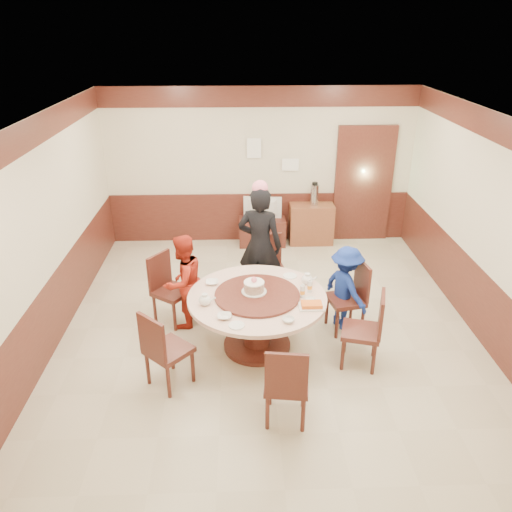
{
  "coord_description": "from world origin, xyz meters",
  "views": [
    {
      "loc": [
        -0.37,
        -5.78,
        3.8
      ],
      "look_at": [
        -0.17,
        -0.1,
        1.1
      ],
      "focal_mm": 35.0,
      "sensor_mm": 36.0,
      "label": 1
    }
  ],
  "objects_px": {
    "person_standing": "(260,245)",
    "side_cabinet": "(311,224)",
    "shrimp_platter": "(312,305)",
    "tv_stand": "(262,231)",
    "person_blue": "(346,288)",
    "television": "(262,208)",
    "banquet_table": "(257,311)",
    "person_red": "(183,282)",
    "birthday_cake": "(254,287)",
    "thermos": "(314,195)"
  },
  "relations": [
    {
      "from": "person_standing",
      "to": "side_cabinet",
      "type": "xyz_separation_m",
      "value": [
        1.04,
        2.06,
        -0.5
      ]
    },
    {
      "from": "shrimp_platter",
      "to": "tv_stand",
      "type": "distance_m",
      "value": 3.6
    },
    {
      "from": "person_blue",
      "to": "tv_stand",
      "type": "xyz_separation_m",
      "value": [
        -0.98,
        2.79,
        -0.33
      ]
    },
    {
      "from": "person_blue",
      "to": "shrimp_platter",
      "type": "relative_size",
      "value": 3.89
    },
    {
      "from": "person_standing",
      "to": "television",
      "type": "bearing_deg",
      "value": -78.21
    },
    {
      "from": "person_blue",
      "to": "shrimp_platter",
      "type": "bearing_deg",
      "value": 114.07
    },
    {
      "from": "banquet_table",
      "to": "television",
      "type": "distance_m",
      "value": 3.26
    },
    {
      "from": "banquet_table",
      "to": "person_standing",
      "type": "bearing_deg",
      "value": 86.09
    },
    {
      "from": "person_red",
      "to": "tv_stand",
      "type": "bearing_deg",
      "value": -163.13
    },
    {
      "from": "side_cabinet",
      "to": "tv_stand",
      "type": "bearing_deg",
      "value": -178.11
    },
    {
      "from": "birthday_cake",
      "to": "tv_stand",
      "type": "height_order",
      "value": "birthday_cake"
    },
    {
      "from": "banquet_table",
      "to": "person_standing",
      "type": "distance_m",
      "value": 1.27
    },
    {
      "from": "television",
      "to": "tv_stand",
      "type": "bearing_deg",
      "value": -0.0
    },
    {
      "from": "birthday_cake",
      "to": "television",
      "type": "relative_size",
      "value": 0.45
    },
    {
      "from": "person_red",
      "to": "shrimp_platter",
      "type": "xyz_separation_m",
      "value": [
        1.59,
        -0.86,
        0.12
      ]
    },
    {
      "from": "banquet_table",
      "to": "side_cabinet",
      "type": "height_order",
      "value": "banquet_table"
    },
    {
      "from": "tv_stand",
      "to": "thermos",
      "type": "height_order",
      "value": "thermos"
    },
    {
      "from": "thermos",
      "to": "television",
      "type": "bearing_deg",
      "value": -178.18
    },
    {
      "from": "shrimp_platter",
      "to": "tv_stand",
      "type": "relative_size",
      "value": 0.35
    },
    {
      "from": "thermos",
      "to": "tv_stand",
      "type": "bearing_deg",
      "value": -178.18
    },
    {
      "from": "banquet_table",
      "to": "person_red",
      "type": "height_order",
      "value": "person_red"
    },
    {
      "from": "person_standing",
      "to": "side_cabinet",
      "type": "distance_m",
      "value": 2.36
    },
    {
      "from": "person_blue",
      "to": "shrimp_platter",
      "type": "height_order",
      "value": "person_blue"
    },
    {
      "from": "shrimp_platter",
      "to": "side_cabinet",
      "type": "distance_m",
      "value": 3.62
    },
    {
      "from": "birthday_cake",
      "to": "tv_stand",
      "type": "xyz_separation_m",
      "value": [
        0.25,
        3.2,
        -0.6
      ]
    },
    {
      "from": "banquet_table",
      "to": "person_red",
      "type": "xyz_separation_m",
      "value": [
        -0.96,
        0.57,
        0.12
      ]
    },
    {
      "from": "television",
      "to": "thermos",
      "type": "distance_m",
      "value": 0.97
    },
    {
      "from": "person_standing",
      "to": "person_blue",
      "type": "distance_m",
      "value": 1.38
    },
    {
      "from": "banquet_table",
      "to": "shrimp_platter",
      "type": "bearing_deg",
      "value": -24.93
    },
    {
      "from": "shrimp_platter",
      "to": "person_red",
      "type": "bearing_deg",
      "value": 151.49
    },
    {
      "from": "person_blue",
      "to": "television",
      "type": "distance_m",
      "value": 2.96
    },
    {
      "from": "person_red",
      "to": "birthday_cake",
      "type": "bearing_deg",
      "value": 101.05
    },
    {
      "from": "television",
      "to": "banquet_table",
      "type": "bearing_deg",
      "value": 92.59
    },
    {
      "from": "person_standing",
      "to": "person_blue",
      "type": "xyz_separation_m",
      "value": [
        1.11,
        -0.76,
        -0.29
      ]
    },
    {
      "from": "television",
      "to": "side_cabinet",
      "type": "bearing_deg",
      "value": -171.77
    },
    {
      "from": "birthday_cake",
      "to": "shrimp_platter",
      "type": "distance_m",
      "value": 0.75
    },
    {
      "from": "person_red",
      "to": "birthday_cake",
      "type": "relative_size",
      "value": 4.24
    },
    {
      "from": "birthday_cake",
      "to": "tv_stand",
      "type": "bearing_deg",
      "value": 85.55
    },
    {
      "from": "person_red",
      "to": "tv_stand",
      "type": "height_order",
      "value": "person_red"
    },
    {
      "from": "person_red",
      "to": "birthday_cake",
      "type": "distance_m",
      "value": 1.08
    },
    {
      "from": "person_standing",
      "to": "shrimp_platter",
      "type": "relative_size",
      "value": 5.84
    },
    {
      "from": "person_blue",
      "to": "birthday_cake",
      "type": "height_order",
      "value": "person_blue"
    },
    {
      "from": "shrimp_platter",
      "to": "tv_stand",
      "type": "xyz_separation_m",
      "value": [
        -0.41,
        3.54,
        -0.53
      ]
    },
    {
      "from": "person_blue",
      "to": "side_cabinet",
      "type": "xyz_separation_m",
      "value": [
        -0.07,
        2.82,
        -0.21
      ]
    },
    {
      "from": "person_red",
      "to": "thermos",
      "type": "distance_m",
      "value": 3.45
    },
    {
      "from": "side_cabinet",
      "to": "person_red",
      "type": "bearing_deg",
      "value": -127.57
    },
    {
      "from": "tv_stand",
      "to": "side_cabinet",
      "type": "relative_size",
      "value": 1.06
    },
    {
      "from": "shrimp_platter",
      "to": "person_standing",
      "type": "bearing_deg",
      "value": 109.78
    },
    {
      "from": "tv_stand",
      "to": "side_cabinet",
      "type": "xyz_separation_m",
      "value": [
        0.91,
        0.03,
        0.12
      ]
    },
    {
      "from": "birthday_cake",
      "to": "television",
      "type": "bearing_deg",
      "value": 85.55
    }
  ]
}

